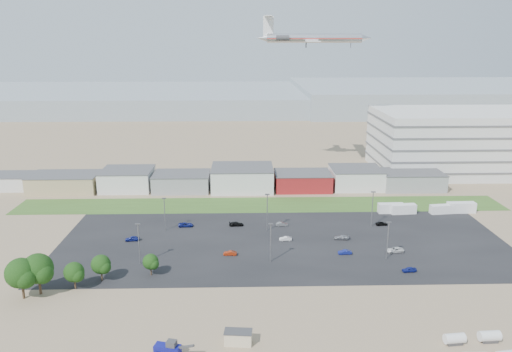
{
  "coord_description": "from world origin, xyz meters",
  "views": [
    {
      "loc": [
        -5.66,
        -104.6,
        52.49
      ],
      "look_at": [
        -2.29,
        22.0,
        18.07
      ],
      "focal_mm": 35.0,
      "sensor_mm": 36.0,
      "label": 1
    }
  ],
  "objects_px": {
    "storage_tank_nw": "(454,338)",
    "parked_car_7": "(286,239)",
    "parked_car_6": "(236,224)",
    "parked_car_12": "(341,237)",
    "airliner": "(314,38)",
    "parked_car_2": "(409,269)",
    "box_trailer_a": "(391,208)",
    "tree_far_left": "(21,276)",
    "parked_car_1": "(345,252)",
    "portable_shed": "(238,337)",
    "parked_car_9": "(186,225)",
    "parked_car_11": "(282,224)",
    "parked_car_0": "(395,250)",
    "parked_car_5": "(132,238)",
    "parked_car_8": "(382,223)",
    "telehandler": "(167,348)",
    "parked_car_4": "(230,253)"
  },
  "relations": [
    {
      "from": "parked_car_7",
      "to": "parked_car_1",
      "type": "bearing_deg",
      "value": 53.83
    },
    {
      "from": "parked_car_9",
      "to": "parked_car_12",
      "type": "bearing_deg",
      "value": -106.97
    },
    {
      "from": "parked_car_9",
      "to": "parked_car_11",
      "type": "relative_size",
      "value": 1.23
    },
    {
      "from": "telehandler",
      "to": "parked_car_8",
      "type": "xyz_separation_m",
      "value": [
        53.88,
        61.46,
        -0.92
      ]
    },
    {
      "from": "portable_shed",
      "to": "parked_car_4",
      "type": "xyz_separation_m",
      "value": [
        -2.38,
        38.29,
        -0.7
      ]
    },
    {
      "from": "parked_car_7",
      "to": "parked_car_8",
      "type": "distance_m",
      "value": 31.17
    },
    {
      "from": "parked_car_7",
      "to": "box_trailer_a",
      "type": "bearing_deg",
      "value": 118.84
    },
    {
      "from": "parked_car_4",
      "to": "parked_car_7",
      "type": "bearing_deg",
      "value": 125.53
    },
    {
      "from": "parked_car_0",
      "to": "parked_car_5",
      "type": "xyz_separation_m",
      "value": [
        -69.03,
        9.39,
        0.04
      ]
    },
    {
      "from": "airliner",
      "to": "parked_car_1",
      "type": "bearing_deg",
      "value": -87.22
    },
    {
      "from": "telehandler",
      "to": "parked_car_7",
      "type": "bearing_deg",
      "value": 79.12
    },
    {
      "from": "portable_shed",
      "to": "storage_tank_nw",
      "type": "height_order",
      "value": "portable_shed"
    },
    {
      "from": "parked_car_8",
      "to": "parked_car_11",
      "type": "relative_size",
      "value": 0.98
    },
    {
      "from": "parked_car_1",
      "to": "box_trailer_a",
      "type": "bearing_deg",
      "value": 144.29
    },
    {
      "from": "portable_shed",
      "to": "parked_car_2",
      "type": "distance_m",
      "value": 48.65
    },
    {
      "from": "parked_car_11",
      "to": "parked_car_6",
      "type": "bearing_deg",
      "value": 84.63
    },
    {
      "from": "parked_car_5",
      "to": "parked_car_12",
      "type": "relative_size",
      "value": 0.93
    },
    {
      "from": "airliner",
      "to": "parked_car_2",
      "type": "bearing_deg",
      "value": -78.96
    },
    {
      "from": "parked_car_2",
      "to": "parked_car_8",
      "type": "relative_size",
      "value": 0.98
    },
    {
      "from": "portable_shed",
      "to": "parked_car_9",
      "type": "distance_m",
      "value": 60.85
    },
    {
      "from": "parked_car_6",
      "to": "parked_car_12",
      "type": "relative_size",
      "value": 1.02
    },
    {
      "from": "storage_tank_nw",
      "to": "parked_car_7",
      "type": "distance_m",
      "value": 55.21
    },
    {
      "from": "parked_car_8",
      "to": "storage_tank_nw",
      "type": "bearing_deg",
      "value": 172.41
    },
    {
      "from": "storage_tank_nw",
      "to": "parked_car_0",
      "type": "relative_size",
      "value": 0.82
    },
    {
      "from": "parked_car_2",
      "to": "parked_car_12",
      "type": "distance_m",
      "value": 23.53
    },
    {
      "from": "telehandler",
      "to": "airliner",
      "type": "distance_m",
      "value": 139.96
    },
    {
      "from": "portable_shed",
      "to": "storage_tank_nw",
      "type": "distance_m",
      "value": 38.69
    },
    {
      "from": "storage_tank_nw",
      "to": "airliner",
      "type": "bearing_deg",
      "value": 94.65
    },
    {
      "from": "parked_car_2",
      "to": "parked_car_9",
      "type": "distance_m",
      "value": 63.78
    },
    {
      "from": "parked_car_4",
      "to": "parked_car_12",
      "type": "distance_m",
      "value": 31.67
    },
    {
      "from": "telehandler",
      "to": "parked_car_8",
      "type": "relative_size",
      "value": 2.1
    },
    {
      "from": "parked_car_1",
      "to": "parked_car_11",
      "type": "height_order",
      "value": "parked_car_11"
    },
    {
      "from": "parked_car_4",
      "to": "portable_shed",
      "type": "bearing_deg",
      "value": 7.3
    },
    {
      "from": "parked_car_7",
      "to": "parked_car_11",
      "type": "xyz_separation_m",
      "value": [
        -0.13,
        11.05,
        0.02
      ]
    },
    {
      "from": "telehandler",
      "to": "parked_car_4",
      "type": "bearing_deg",
      "value": 91.78
    },
    {
      "from": "parked_car_1",
      "to": "parked_car_11",
      "type": "distance_m",
      "value": 25.02
    },
    {
      "from": "parked_car_0",
      "to": "parked_car_11",
      "type": "relative_size",
      "value": 1.27
    },
    {
      "from": "box_trailer_a",
      "to": "tree_far_left",
      "type": "height_order",
      "value": "tree_far_left"
    },
    {
      "from": "telehandler",
      "to": "parked_car_6",
      "type": "bearing_deg",
      "value": 94.89
    },
    {
      "from": "parked_car_1",
      "to": "portable_shed",
      "type": "bearing_deg",
      "value": -37.16
    },
    {
      "from": "parked_car_9",
      "to": "parked_car_6",
      "type": "bearing_deg",
      "value": -92.15
    },
    {
      "from": "portable_shed",
      "to": "tree_far_left",
      "type": "relative_size",
      "value": 0.49
    },
    {
      "from": "airliner",
      "to": "parked_car_11",
      "type": "relative_size",
      "value": 12.67
    },
    {
      "from": "storage_tank_nw",
      "to": "portable_shed",
      "type": "bearing_deg",
      "value": 178.37
    },
    {
      "from": "parked_car_2",
      "to": "parked_car_5",
      "type": "height_order",
      "value": "parked_car_5"
    },
    {
      "from": "storage_tank_nw",
      "to": "parked_car_4",
      "type": "relative_size",
      "value": 1.09
    },
    {
      "from": "parked_car_4",
      "to": "parked_car_5",
      "type": "distance_m",
      "value": 28.58
    },
    {
      "from": "portable_shed",
      "to": "parked_car_11",
      "type": "relative_size",
      "value": 1.43
    },
    {
      "from": "parked_car_0",
      "to": "parked_car_6",
      "type": "relative_size",
      "value": 1.06
    },
    {
      "from": "storage_tank_nw",
      "to": "parked_car_8",
      "type": "bearing_deg",
      "value": 87.04
    }
  ]
}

